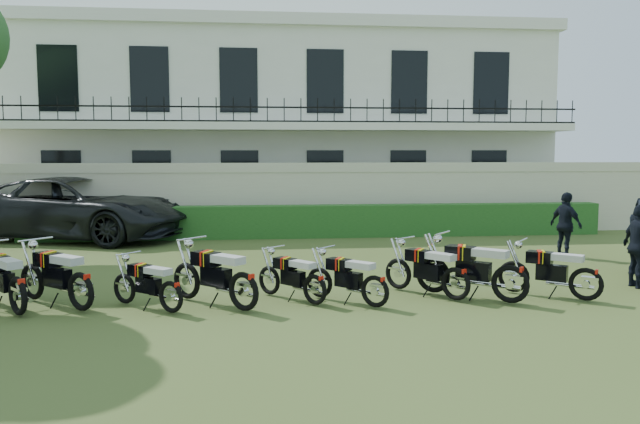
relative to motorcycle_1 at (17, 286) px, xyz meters
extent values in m
plane|color=#3C4A1D|center=(4.82, 1.59, -0.51)|extent=(100.00, 100.00, 0.00)
cube|color=beige|center=(4.82, 9.59, 0.49)|extent=(30.00, 0.30, 2.00)
cube|color=beige|center=(4.82, 9.59, 1.64)|extent=(30.00, 0.35, 0.30)
cube|color=#1A4A1A|center=(5.82, 8.79, -0.01)|extent=(18.00, 0.60, 1.00)
cube|color=white|center=(4.82, 15.59, 2.99)|extent=(20.00, 8.00, 7.00)
cube|color=white|center=(4.82, 15.59, 6.69)|extent=(20.40, 8.40, 0.40)
cube|color=white|center=(4.82, 10.89, 2.99)|extent=(20.00, 1.40, 0.25)
cube|color=black|center=(4.82, 10.24, 3.59)|extent=(20.00, 0.05, 0.05)
cube|color=black|center=(4.82, 10.24, 3.14)|extent=(20.00, 0.05, 0.05)
cube|color=black|center=(-2.68, 11.61, 1.09)|extent=(1.30, 0.12, 2.20)
cube|color=black|center=(-2.68, 11.61, 4.59)|extent=(1.30, 0.12, 2.20)
cube|color=black|center=(0.32, 11.61, 1.09)|extent=(1.30, 0.12, 2.20)
cube|color=black|center=(0.32, 11.61, 4.59)|extent=(1.30, 0.12, 2.20)
cube|color=black|center=(3.32, 11.61, 1.09)|extent=(1.30, 0.12, 2.20)
cube|color=black|center=(3.32, 11.61, 4.59)|extent=(1.30, 0.12, 2.20)
cube|color=black|center=(6.32, 11.61, 1.09)|extent=(1.30, 0.12, 2.20)
cube|color=black|center=(6.32, 11.61, 4.59)|extent=(1.30, 0.12, 2.20)
cube|color=black|center=(9.32, 11.61, 1.09)|extent=(1.30, 0.12, 2.20)
cube|color=black|center=(9.32, 11.61, 4.59)|extent=(1.30, 0.12, 2.20)
cube|color=black|center=(12.32, 11.61, 1.09)|extent=(1.30, 0.12, 2.20)
cube|color=black|center=(12.32, 11.61, 4.59)|extent=(1.30, 0.12, 2.20)
torus|color=black|center=(0.44, -0.53, -0.19)|extent=(0.49, 0.56, 0.65)
torus|color=black|center=(-0.44, 0.53, -0.19)|extent=(0.49, 0.56, 0.65)
cube|color=black|center=(0.03, -0.04, -0.03)|extent=(0.52, 0.57, 0.32)
cube|color=black|center=(-0.12, 0.15, 0.26)|extent=(0.52, 0.54, 0.23)
cube|color=red|center=(-0.12, 0.15, 0.27)|extent=(0.22, 0.29, 0.24)
cube|color=yellow|center=(-0.08, 0.10, 0.27)|extent=(0.19, 0.27, 0.24)
cube|color=silver|center=(0.22, -0.26, 0.30)|extent=(0.57, 0.61, 0.13)
cylinder|color=silver|center=(-0.34, 0.41, 0.57)|extent=(0.51, 0.43, 0.03)
torus|color=black|center=(1.48, -0.26, -0.18)|extent=(0.57, 0.50, 0.66)
torus|color=black|center=(0.40, 0.64, -0.18)|extent=(0.57, 0.50, 0.66)
cube|color=black|center=(0.98, 0.15, -0.02)|extent=(0.58, 0.53, 0.33)
cube|color=black|center=(0.79, 0.31, 0.27)|extent=(0.55, 0.53, 0.24)
cube|color=red|center=(0.79, 0.31, 0.28)|extent=(0.18, 0.30, 0.25)
cube|color=yellow|center=(0.84, 0.27, 0.28)|extent=(0.15, 0.29, 0.25)
cube|color=silver|center=(1.20, -0.03, 0.31)|extent=(0.62, 0.58, 0.13)
cylinder|color=silver|center=(0.52, 0.53, 0.60)|extent=(0.44, 0.52, 0.03)
torus|color=black|center=(2.89, -0.44, -0.24)|extent=(0.47, 0.40, 0.54)
torus|color=black|center=(2.00, 0.29, -0.24)|extent=(0.47, 0.40, 0.54)
cube|color=black|center=(2.48, -0.10, -0.11)|extent=(0.48, 0.43, 0.26)
cube|color=black|center=(2.32, 0.02, 0.13)|extent=(0.45, 0.43, 0.19)
cube|color=red|center=(2.32, 0.02, 0.13)|extent=(0.14, 0.25, 0.20)
cube|color=yellow|center=(2.36, -0.01, 0.13)|extent=(0.12, 0.24, 0.20)
cube|color=silver|center=(2.67, -0.25, 0.16)|extent=(0.51, 0.47, 0.11)
cylinder|color=silver|center=(2.10, 0.20, 0.39)|extent=(0.35, 0.43, 0.03)
torus|color=black|center=(4.16, -0.58, -0.18)|extent=(0.55, 0.53, 0.67)
torus|color=black|center=(3.12, 0.39, -0.18)|extent=(0.55, 0.53, 0.67)
cube|color=black|center=(3.68, -0.14, -0.02)|extent=(0.57, 0.55, 0.33)
cube|color=black|center=(3.50, 0.04, 0.28)|extent=(0.55, 0.54, 0.24)
cube|color=red|center=(3.50, 0.04, 0.29)|extent=(0.20, 0.31, 0.25)
cube|color=yellow|center=(3.54, -0.01, 0.29)|extent=(0.17, 0.29, 0.25)
cube|color=silver|center=(3.89, -0.34, 0.32)|extent=(0.62, 0.60, 0.13)
cylinder|color=silver|center=(3.24, 0.27, 0.60)|extent=(0.47, 0.50, 0.03)
torus|color=black|center=(5.25, -0.21, -0.24)|extent=(0.42, 0.46, 0.54)
torus|color=black|center=(4.48, 0.65, -0.24)|extent=(0.42, 0.46, 0.54)
cube|color=black|center=(4.89, 0.18, -0.11)|extent=(0.44, 0.47, 0.27)
cube|color=black|center=(4.76, 0.33, 0.13)|extent=(0.44, 0.45, 0.20)
cube|color=red|center=(4.76, 0.33, 0.14)|extent=(0.18, 0.24, 0.20)
cube|color=yellow|center=(4.79, 0.30, 0.14)|extent=(0.15, 0.23, 0.20)
cube|color=silver|center=(5.05, 0.00, 0.16)|extent=(0.48, 0.51, 0.11)
cylinder|color=silver|center=(4.57, 0.55, 0.39)|extent=(0.41, 0.37, 0.03)
torus|color=black|center=(6.30, -0.48, -0.23)|extent=(0.46, 0.44, 0.56)
torus|color=black|center=(5.44, 0.33, -0.23)|extent=(0.46, 0.44, 0.56)
cube|color=black|center=(5.90, -0.11, -0.10)|extent=(0.48, 0.47, 0.27)
cube|color=black|center=(5.75, 0.04, 0.15)|extent=(0.46, 0.46, 0.20)
cube|color=red|center=(5.75, 0.04, 0.16)|extent=(0.17, 0.26, 0.21)
cube|color=yellow|center=(5.79, 0.00, 0.16)|extent=(0.14, 0.25, 0.21)
cube|color=silver|center=(6.08, -0.28, 0.19)|extent=(0.52, 0.51, 0.11)
cylinder|color=silver|center=(5.54, 0.24, 0.43)|extent=(0.40, 0.42, 0.03)
torus|color=black|center=(7.81, -0.23, -0.21)|extent=(0.45, 0.52, 0.60)
torus|color=black|center=(6.99, 0.77, -0.21)|extent=(0.45, 0.52, 0.60)
cube|color=black|center=(7.43, 0.23, -0.06)|extent=(0.48, 0.53, 0.30)
cube|color=black|center=(7.29, 0.41, 0.20)|extent=(0.48, 0.51, 0.22)
cube|color=red|center=(7.29, 0.41, 0.21)|extent=(0.20, 0.27, 0.23)
cube|color=yellow|center=(7.33, 0.36, 0.21)|extent=(0.18, 0.26, 0.23)
cube|color=silver|center=(7.60, 0.03, 0.24)|extent=(0.53, 0.57, 0.12)
cylinder|color=silver|center=(7.09, 0.65, 0.50)|extent=(0.48, 0.40, 0.03)
torus|color=black|center=(8.84, -0.51, -0.17)|extent=(0.59, 0.51, 0.68)
torus|color=black|center=(7.73, 0.42, -0.17)|extent=(0.59, 0.51, 0.68)
cube|color=black|center=(8.33, -0.08, -0.01)|extent=(0.60, 0.55, 0.34)
cube|color=black|center=(8.13, 0.09, 0.30)|extent=(0.57, 0.55, 0.25)
cube|color=red|center=(8.13, 0.09, 0.31)|extent=(0.19, 0.31, 0.26)
cube|color=yellow|center=(8.18, 0.05, 0.31)|extent=(0.15, 0.30, 0.26)
cube|color=silver|center=(8.56, -0.27, 0.34)|extent=(0.64, 0.60, 0.13)
cylinder|color=silver|center=(7.85, 0.32, 0.63)|extent=(0.46, 0.54, 0.03)
torus|color=black|center=(10.20, -0.40, -0.21)|extent=(0.52, 0.44, 0.60)
torus|color=black|center=(9.20, 0.39, -0.21)|extent=(0.52, 0.44, 0.60)
cube|color=black|center=(9.74, -0.03, -0.07)|extent=(0.53, 0.48, 0.30)
cube|color=black|center=(9.57, 0.11, 0.20)|extent=(0.51, 0.48, 0.22)
cube|color=red|center=(9.57, 0.11, 0.21)|extent=(0.16, 0.28, 0.23)
cube|color=yellow|center=(9.61, 0.07, 0.21)|extent=(0.13, 0.27, 0.23)
cube|color=silver|center=(9.95, -0.20, 0.24)|extent=(0.57, 0.52, 0.12)
cylinder|color=silver|center=(9.32, 0.30, 0.49)|extent=(0.39, 0.48, 0.03)
imported|color=black|center=(-1.55, 9.08, 0.44)|extent=(7.47, 5.18, 1.89)
imported|color=black|center=(11.35, 1.02, 0.32)|extent=(0.43, 0.98, 1.65)
imported|color=black|center=(11.63, 4.48, 0.32)|extent=(0.70, 1.05, 1.65)
camera|label=1|loc=(3.86, -10.38, 2.20)|focal=35.00mm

